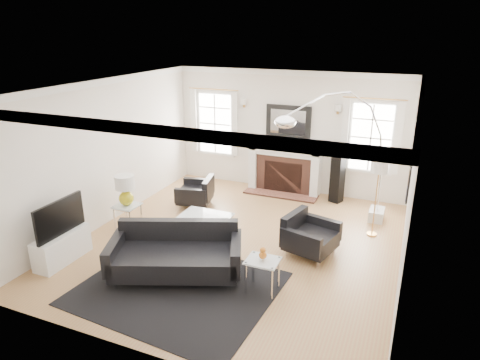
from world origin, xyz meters
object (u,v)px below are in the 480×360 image
at_px(armchair_right, 308,236).
at_px(sofa, 176,254).
at_px(armchair_left, 197,193).
at_px(arc_floor_lamp, 336,155).
at_px(fireplace, 284,170).
at_px(gourd_lamp, 125,188).
at_px(coffee_table, 202,220).

bearing_deg(armchair_right, sofa, -139.88).
relative_size(armchair_left, arc_floor_lamp, 0.34).
height_order(sofa, armchair_left, sofa).
bearing_deg(fireplace, gourd_lamp, -125.83).
relative_size(coffee_table, arc_floor_lamp, 0.34).
bearing_deg(arc_floor_lamp, armchair_right, -97.76).
relative_size(armchair_right, gourd_lamp, 1.70).
bearing_deg(arc_floor_lamp, sofa, -125.47).
height_order(armchair_right, coffee_table, armchair_right).
distance_m(fireplace, arc_floor_lamp, 2.24).
distance_m(gourd_lamp, arc_floor_lamp, 3.99).
xyz_separation_m(fireplace, sofa, (-0.48, -4.13, -0.19)).
distance_m(coffee_table, gourd_lamp, 1.60).
height_order(fireplace, sofa, fireplace).
relative_size(fireplace, armchair_left, 1.85).
bearing_deg(arc_floor_lamp, armchair_left, -178.77).
bearing_deg(armchair_left, gourd_lamp, -115.09).
bearing_deg(sofa, fireplace, 83.36).
bearing_deg(coffee_table, fireplace, 77.16).
bearing_deg(arc_floor_lamp, fireplace, 133.63).
xyz_separation_m(fireplace, armchair_left, (-1.49, -1.54, -0.25)).
xyz_separation_m(fireplace, armchair_right, (1.24, -2.67, -0.22)).
bearing_deg(armchair_right, gourd_lamp, -173.82).
height_order(sofa, coffee_table, sofa).
relative_size(fireplace, arc_floor_lamp, 0.63).
distance_m(sofa, coffee_table, 1.22).
xyz_separation_m(armchair_left, armchair_right, (2.74, -1.13, 0.03)).
distance_m(sofa, arc_floor_lamp, 3.44).
height_order(fireplace, gourd_lamp, fireplace).
bearing_deg(coffee_table, armchair_right, 7.40).
bearing_deg(arc_floor_lamp, coffee_table, -145.13).
xyz_separation_m(armchair_left, gourd_lamp, (-0.71, -1.51, 0.53)).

